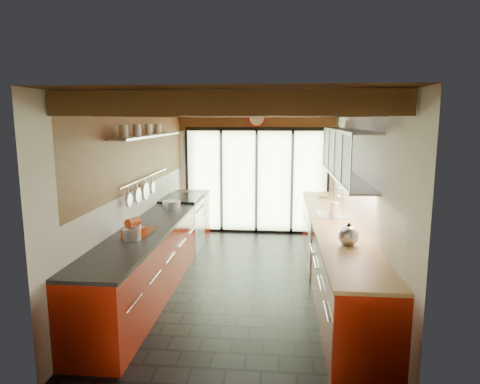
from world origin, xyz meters
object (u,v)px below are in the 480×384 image
Objects in this scene: soap_bottle at (333,210)px; bowl at (323,196)px; stand_mixer at (134,230)px; kettle at (349,235)px; paper_towel at (334,210)px.

bowl is (0.00, 1.49, -0.06)m from soap_bottle.
stand_mixer is 3.90m from bowl.
soap_bottle is (0.00, 1.52, -0.04)m from kettle.
paper_towel reaches higher than soap_bottle.
soap_bottle is 0.91× the size of bowl.
kettle reaches higher than bowl.
soap_bottle is at bearing -90.00° from bowl.
paper_towel reaches higher than kettle.
stand_mixer is 1.88× the size of soap_bottle.
stand_mixer is 2.93m from soap_bottle.
kettle is 1.15× the size of paper_towel.
stand_mixer reaches higher than soap_bottle.
paper_towel is 1.68m from bowl.
soap_bottle is at bearing 90.00° from paper_towel.
stand_mixer reaches higher than bowl.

